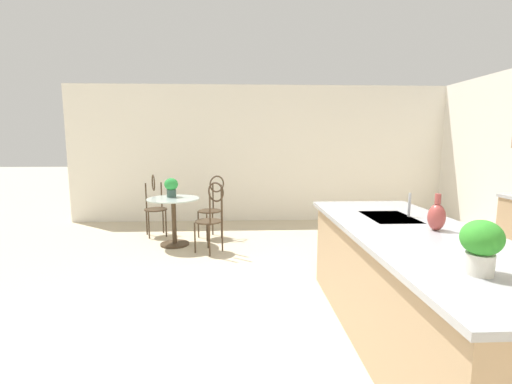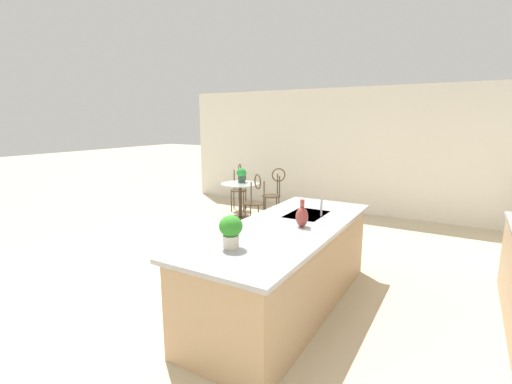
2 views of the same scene
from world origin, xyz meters
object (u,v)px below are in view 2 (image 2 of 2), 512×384
Objects in this scene: chair_toward_desk at (239,185)px; chair_near_window at (256,198)px; potted_plant_on_table at (241,174)px; vase_on_counter at (302,216)px; chair_by_island at (274,191)px; potted_plant_counter_far at (231,229)px; bistro_table at (240,197)px.

chair_near_window is at bearing 45.22° from chair_toward_desk.
potted_plant_on_table is 3.90m from vase_on_counter.
chair_toward_desk is 4.55m from vase_on_counter.
chair_by_island is 1.02m from chair_toward_desk.
potted_plant_counter_far is 0.94m from vase_on_counter.
vase_on_counter is at bearing 162.85° from potted_plant_counter_far.
potted_plant_counter_far is at bearing 26.96° from chair_near_window.
chair_by_island is at bearing -176.76° from chair_near_window.
potted_plant_on_table is at bearing -159.13° from bistro_table.
bistro_table is 2.78× the size of vase_on_counter.
bistro_table is 4.37m from potted_plant_counter_far.
chair_near_window is at bearing -153.04° from potted_plant_counter_far.
potted_plant_counter_far is at bearing 31.37° from potted_plant_on_table.
chair_near_window is at bearing 50.52° from potted_plant_on_table.
chair_toward_desk is 5.11m from potted_plant_counter_far.
chair_near_window is 3.09m from vase_on_counter.
bistro_table is 0.48m from potted_plant_on_table.
chair_near_window is 3.50× the size of potted_plant_on_table.
chair_by_island is at bearing -157.40° from potted_plant_counter_far.
chair_by_island is 0.76m from potted_plant_on_table.
chair_by_island is at bearing 115.40° from potted_plant_on_table.
chair_toward_desk is at bearing -134.78° from chair_near_window.
chair_toward_desk is 3.62× the size of potted_plant_counter_far.
chair_toward_desk is (-1.04, -1.04, 0.00)m from chair_near_window.
potted_plant_counter_far reaches higher than potted_plant_on_table.
bistro_table is 2.78× the size of potted_plant_counter_far.
chair_toward_desk is at bearing -147.83° from potted_plant_counter_far.
chair_toward_desk is 3.50× the size of potted_plant_on_table.
chair_by_island reaches higher than bistro_table.
vase_on_counter reaches higher than chair_toward_desk.
potted_plant_counter_far is at bearing 22.60° from chair_by_island.
chair_toward_desk reaches higher than potted_plant_on_table.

